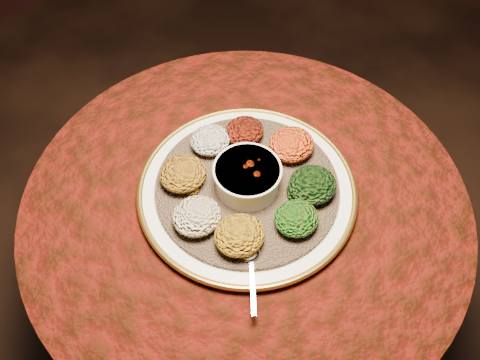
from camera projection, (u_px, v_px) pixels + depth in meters
table at (245, 242)px, 1.29m from camera, size 0.96×0.96×0.73m
platter at (247, 190)px, 1.14m from camera, size 0.55×0.55×0.02m
injera at (247, 187)px, 1.13m from camera, size 0.46×0.46×0.01m
stew_bowl at (247, 176)px, 1.10m from camera, size 0.14×0.14×0.06m
spoon at (251, 259)px, 1.02m from camera, size 0.10×0.12×0.01m
portion_ayib at (210, 140)px, 1.17m from camera, size 0.09×0.08×0.04m
portion_kitfo at (244, 131)px, 1.19m from camera, size 0.09×0.08×0.04m
portion_tikil at (291, 144)px, 1.16m from camera, size 0.10×0.10×0.05m
portion_gomen at (312, 185)px, 1.10m from camera, size 0.10×0.10×0.05m
portion_mixveg at (296, 218)px, 1.05m from camera, size 0.09×0.09×0.04m
portion_kik at (239, 235)px, 1.03m from camera, size 0.10×0.10×0.05m
portion_timatim at (197, 216)px, 1.06m from camera, size 0.10×0.09×0.05m
portion_shiro at (183, 174)px, 1.12m from camera, size 0.10×0.10×0.05m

